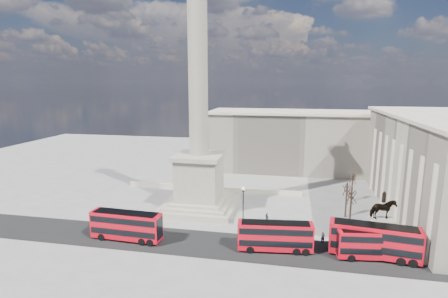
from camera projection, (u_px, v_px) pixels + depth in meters
name	position (u px, v px, depth m)	size (l,w,h in m)	color
ground	(193.00, 217.00, 64.20)	(180.00, 180.00, 0.00)	gray
asphalt_road	(206.00, 244.00, 53.61)	(120.00, 9.00, 0.01)	black
nelsons_column	(199.00, 143.00, 66.59)	(14.00, 14.00, 49.85)	#B0A893
balustrade_wall	(212.00, 189.00, 79.51)	(40.00, 0.60, 1.10)	beige
building_east	(445.00, 167.00, 63.47)	(19.00, 46.00, 18.60)	#B9AF97
building_northeast	(301.00, 141.00, 97.34)	(51.00, 17.00, 16.60)	#B9AF97
red_bus_a	(127.00, 225.00, 54.51)	(11.38, 3.11, 4.57)	red
red_bus_b	(276.00, 236.00, 50.97)	(11.07, 3.67, 4.40)	red
red_bus_c	(375.00, 241.00, 48.89)	(12.34, 4.26, 4.90)	red
red_bus_d	(376.00, 244.00, 48.62)	(10.85, 3.74, 4.31)	red
victorian_lamp	(243.00, 203.00, 59.16)	(0.61, 0.61, 7.12)	black
equestrian_statue	(381.00, 230.00, 51.03)	(4.38, 3.29, 9.03)	beige
bare_tree_near	(351.00, 195.00, 57.34)	(1.80, 1.80, 7.85)	#332319
bare_tree_mid	(347.00, 189.00, 63.35)	(1.80, 1.80, 6.82)	#332319
bare_tree_far	(353.00, 178.00, 71.96)	(1.58, 1.58, 6.44)	#332319
pedestrian_walking	(323.00, 238.00, 53.75)	(0.63, 0.41, 1.73)	#252228
pedestrian_standing	(351.00, 230.00, 56.61)	(0.79, 0.61, 1.62)	#252228
pedestrian_crossing	(267.00, 218.00, 61.69)	(1.01, 0.42, 1.72)	#252228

